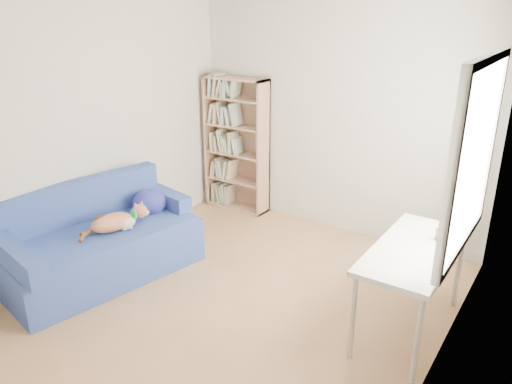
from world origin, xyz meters
TOP-DOWN VIEW (x-y plane):
  - ground at (0.00, 0.00)m, footprint 4.00×4.00m
  - room_shell at (0.10, 0.03)m, footprint 3.54×4.04m
  - sofa at (-1.34, -0.28)m, footprint 1.21×1.99m
  - bookshelf at (-1.25, 1.85)m, footprint 0.84×0.26m
  - desk at (1.44, 0.49)m, footprint 0.58×1.26m
  - pen_cup at (1.56, 0.74)m, footprint 0.08×0.08m

SIDE VIEW (x-z plane):
  - ground at x=0.00m, z-range 0.00..0.00m
  - sofa at x=-1.34m, z-range -0.11..0.79m
  - desk at x=1.44m, z-range 0.30..1.05m
  - bookshelf at x=-1.25m, z-range -0.06..1.62m
  - pen_cup at x=1.56m, z-range 0.73..0.88m
  - room_shell at x=0.10m, z-range 0.33..2.95m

